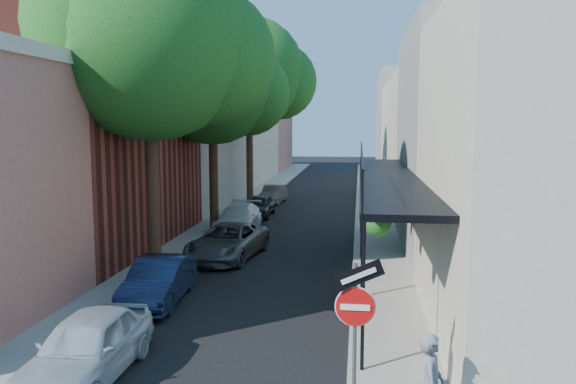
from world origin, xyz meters
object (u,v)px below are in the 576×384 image
(parked_car_b, at_px, (159,281))
(parked_car_f, at_px, (273,194))
(parked_car_e, at_px, (259,206))
(parked_car_a, at_px, (87,347))
(oak_near, at_px, (164,44))
(oak_far, at_px, (257,75))
(sign_post, at_px, (356,313))
(oak_mid, at_px, (221,85))
(parked_car_c, at_px, (228,242))
(parked_car_d, at_px, (239,218))

(parked_car_b, relative_size, parked_car_f, 1.11)
(parked_car_e, xyz_separation_m, parked_car_f, (-0.04, 5.53, -0.03))
(parked_car_a, height_order, parked_car_e, parked_car_a)
(oak_near, distance_m, oak_far, 17.01)
(sign_post, distance_m, oak_far, 27.80)
(oak_far, height_order, parked_car_a, oak_far)
(oak_near, relative_size, oak_mid, 1.12)
(parked_car_c, bearing_deg, oak_mid, 112.89)
(oak_far, relative_size, parked_car_f, 3.33)
(oak_near, xyz_separation_m, parked_car_a, (1.07, -8.17, -7.19))
(parked_car_f, bearing_deg, parked_car_b, -86.84)
(sign_post, xyz_separation_m, oak_far, (-6.51, 26.30, 6.22))
(parked_car_a, xyz_separation_m, parked_car_e, (-0.08, 20.31, -0.08))
(sign_post, height_order, parked_car_d, sign_post)
(oak_near, height_order, parked_car_f, oak_near)
(sign_post, distance_m, parked_car_a, 5.73)
(parked_car_b, distance_m, parked_car_e, 15.32)
(oak_mid, distance_m, parked_car_a, 17.38)
(parked_car_a, relative_size, parked_car_c, 0.85)
(oak_mid, distance_m, parked_car_c, 8.64)
(oak_near, xyz_separation_m, oak_mid, (-0.05, 7.97, -0.82))
(oak_near, relative_size, parked_car_e, 3.17)
(sign_post, xyz_separation_m, oak_mid, (-6.58, 17.26, 5.02))
(parked_car_c, bearing_deg, oak_far, 103.15)
(parked_car_f, bearing_deg, parked_car_c, -84.25)
(oak_mid, xyz_separation_m, parked_car_f, (1.00, 9.70, -6.47))
(parked_car_a, distance_m, parked_car_d, 15.95)
(parked_car_a, bearing_deg, parked_car_b, 93.21)
(sign_post, bearing_deg, oak_mid, 110.86)
(parked_car_e, bearing_deg, oak_far, 101.40)
(parked_car_d, bearing_deg, parked_car_f, 87.76)
(parked_car_c, relative_size, parked_car_d, 1.05)
(oak_near, bearing_deg, parked_car_e, 85.31)
(parked_car_c, bearing_deg, oak_near, -115.06)
(oak_near, xyz_separation_m, parked_car_d, (0.77, 7.78, -7.22))
(oak_far, xyz_separation_m, parked_car_b, (0.75, -20.18, -7.60))
(parked_car_e, height_order, parked_car_f, parked_car_e)
(oak_mid, relative_size, parked_car_f, 2.86)
(parked_car_b, relative_size, parked_car_c, 0.84)
(sign_post, bearing_deg, parked_car_e, 104.47)
(parked_car_b, bearing_deg, parked_car_a, -89.91)
(parked_car_b, height_order, parked_car_c, parked_car_c)
(oak_near, height_order, parked_car_d, oak_near)
(parked_car_a, distance_m, parked_car_c, 10.55)
(parked_car_c, bearing_deg, parked_car_f, 99.39)
(parked_car_a, distance_m, parked_car_b, 5.00)
(parked_car_b, xyz_separation_m, parked_car_c, (0.74, 5.55, 0.01))
(parked_car_e, bearing_deg, sign_post, -75.54)
(parked_car_b, xyz_separation_m, parked_car_d, (0.00, 10.96, 0.00))
(parked_car_c, relative_size, parked_car_e, 1.32)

